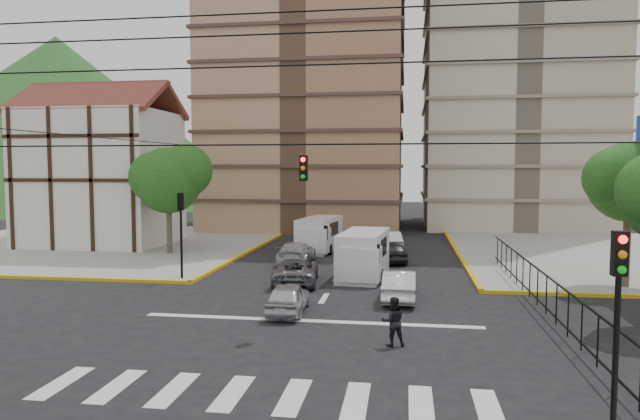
% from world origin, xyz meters
% --- Properties ---
extents(ground, '(160.00, 160.00, 0.00)m').
position_xyz_m(ground, '(0.00, 0.00, 0.00)').
color(ground, black).
rests_on(ground, ground).
extents(sidewalk_nw, '(26.00, 26.00, 0.15)m').
position_xyz_m(sidewalk_nw, '(-20.00, 20.00, 0.07)').
color(sidewalk_nw, gray).
rests_on(sidewalk_nw, ground).
extents(crosswalk_stripes, '(12.00, 2.40, 0.01)m').
position_xyz_m(crosswalk_stripes, '(0.00, -6.00, 0.01)').
color(crosswalk_stripes, silver).
rests_on(crosswalk_stripes, ground).
extents(stop_line, '(13.00, 0.40, 0.01)m').
position_xyz_m(stop_line, '(0.00, 1.20, 0.01)').
color(stop_line, silver).
rests_on(stop_line, ground).
extents(tudor_building, '(10.80, 8.05, 12.23)m').
position_xyz_m(tudor_building, '(-19.00, 20.00, 5.25)').
color(tudor_building, silver).
rests_on(tudor_building, ground).
extents(distant_hill, '(70.00, 70.00, 28.00)m').
position_xyz_m(distant_hill, '(-55.00, 70.00, 14.00)').
color(distant_hill, '#1B521C').
rests_on(distant_hill, ground).
extents(park_fence, '(0.10, 22.50, 1.66)m').
position_xyz_m(park_fence, '(9.00, 4.50, 0.00)').
color(park_fence, black).
rests_on(park_fence, ground).
extents(tree_park_c, '(4.65, 3.80, 7.25)m').
position_xyz_m(tree_park_c, '(14.09, 9.01, 5.34)').
color(tree_park_c, '#473828').
rests_on(tree_park_c, ground).
extents(tree_tudor, '(5.39, 4.40, 7.43)m').
position_xyz_m(tree_tudor, '(-11.90, 16.01, 5.22)').
color(tree_tudor, '#473828').
rests_on(tree_tudor, ground).
extents(traffic_light_se, '(0.28, 0.22, 4.40)m').
position_xyz_m(traffic_light_se, '(7.80, -7.80, 3.11)').
color(traffic_light_se, black).
rests_on(traffic_light_se, ground).
extents(traffic_light_nw, '(0.28, 0.22, 4.40)m').
position_xyz_m(traffic_light_nw, '(-7.80, 7.80, 3.11)').
color(traffic_light_nw, black).
rests_on(traffic_light_nw, ground).
extents(traffic_light_hanging, '(18.00, 9.12, 0.92)m').
position_xyz_m(traffic_light_hanging, '(0.00, -2.04, 5.90)').
color(traffic_light_hanging, black).
rests_on(traffic_light_hanging, ground).
extents(van_right_lane, '(2.57, 5.57, 2.44)m').
position_xyz_m(van_right_lane, '(1.37, 10.04, 1.19)').
color(van_right_lane, silver).
rests_on(van_right_lane, ground).
extents(van_left_lane, '(2.73, 5.46, 2.35)m').
position_xyz_m(van_left_lane, '(-2.41, 19.23, 1.14)').
color(van_left_lane, silver).
rests_on(van_left_lane, ground).
extents(car_silver_front_left, '(1.56, 3.64, 1.23)m').
position_xyz_m(car_silver_front_left, '(-1.07, 2.28, 0.61)').
color(car_silver_front_left, '#BAB9BF').
rests_on(car_silver_front_left, ground).
extents(car_white_front_right, '(1.47, 4.05, 1.33)m').
position_xyz_m(car_white_front_right, '(3.33, 5.17, 0.66)').
color(car_white_front_right, silver).
rests_on(car_white_front_right, ground).
extents(car_grey_mid_left, '(2.64, 4.81, 1.28)m').
position_xyz_m(car_grey_mid_left, '(-1.86, 8.07, 0.64)').
color(car_grey_mid_left, slate).
rests_on(car_grey_mid_left, ground).
extents(car_silver_rear_left, '(1.91, 4.62, 1.33)m').
position_xyz_m(car_silver_rear_left, '(-3.03, 14.16, 0.67)').
color(car_silver_rear_left, silver).
rests_on(car_silver_rear_left, ground).
extents(car_darkgrey_mid_right, '(2.15, 4.09, 1.33)m').
position_xyz_m(car_darkgrey_mid_right, '(2.78, 15.43, 0.66)').
color(car_darkgrey_mid_right, '#252527').
rests_on(car_darkgrey_mid_right, ground).
extents(car_white_rear_right, '(2.17, 4.54, 1.44)m').
position_xyz_m(car_white_rear_right, '(2.39, 20.05, 0.72)').
color(car_white_rear_right, white).
rests_on(car_white_rear_right, ground).
extents(pedestrian_crosswalk, '(0.91, 0.78, 1.62)m').
position_xyz_m(pedestrian_crosswalk, '(3.21, -1.40, 0.81)').
color(pedestrian_crosswalk, black).
rests_on(pedestrian_crosswalk, ground).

